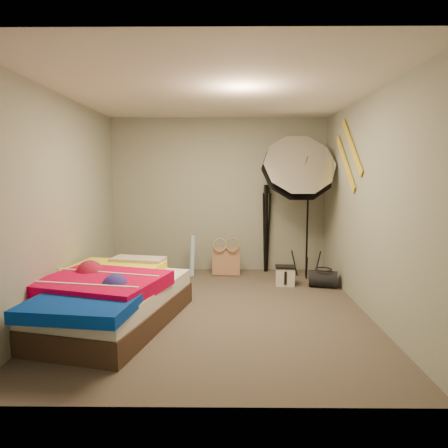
{
  "coord_description": "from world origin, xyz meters",
  "views": [
    {
      "loc": [
        0.15,
        -4.57,
        1.61
      ],
      "look_at": [
        0.1,
        0.6,
        0.95
      ],
      "focal_mm": 32.0,
      "sensor_mm": 36.0,
      "label": 1
    }
  ],
  "objects_px": {
    "camera_case": "(285,276)",
    "photo_umbrella": "(298,170)",
    "bed": "(105,298)",
    "wrapping_roll": "(192,256)",
    "tote_bag": "(226,261)",
    "camera_tripod": "(266,222)",
    "duffel_bag": "(323,279)"
  },
  "relations": [
    {
      "from": "tote_bag",
      "to": "wrapping_roll",
      "type": "distance_m",
      "value": 0.55
    },
    {
      "from": "wrapping_roll",
      "to": "camera_tripod",
      "type": "bearing_deg",
      "value": 14.42
    },
    {
      "from": "camera_case",
      "to": "duffel_bag",
      "type": "relative_size",
      "value": 0.67
    },
    {
      "from": "camera_tripod",
      "to": "tote_bag",
      "type": "bearing_deg",
      "value": -160.73
    },
    {
      "from": "wrapping_roll",
      "to": "photo_umbrella",
      "type": "height_order",
      "value": "photo_umbrella"
    },
    {
      "from": "duffel_bag",
      "to": "bed",
      "type": "distance_m",
      "value": 3.02
    },
    {
      "from": "camera_case",
      "to": "camera_tripod",
      "type": "distance_m",
      "value": 1.09
    },
    {
      "from": "tote_bag",
      "to": "duffel_bag",
      "type": "distance_m",
      "value": 1.54
    },
    {
      "from": "wrapping_roll",
      "to": "photo_umbrella",
      "type": "bearing_deg",
      "value": -5.81
    },
    {
      "from": "camera_case",
      "to": "camera_tripod",
      "type": "relative_size",
      "value": 0.18
    },
    {
      "from": "duffel_bag",
      "to": "camera_tripod",
      "type": "distance_m",
      "value": 1.36
    },
    {
      "from": "wrapping_roll",
      "to": "duffel_bag",
      "type": "bearing_deg",
      "value": -17.67
    },
    {
      "from": "bed",
      "to": "tote_bag",
      "type": "bearing_deg",
      "value": 58.45
    },
    {
      "from": "camera_tripod",
      "to": "bed",
      "type": "bearing_deg",
      "value": -129.84
    },
    {
      "from": "camera_case",
      "to": "wrapping_roll",
      "type": "bearing_deg",
      "value": 163.95
    },
    {
      "from": "wrapping_roll",
      "to": "camera_case",
      "type": "bearing_deg",
      "value": -20.6
    },
    {
      "from": "bed",
      "to": "camera_tripod",
      "type": "xyz_separation_m",
      "value": [
        1.94,
        2.33,
        0.54
      ]
    },
    {
      "from": "wrapping_roll",
      "to": "camera_tripod",
      "type": "distance_m",
      "value": 1.32
    },
    {
      "from": "photo_umbrella",
      "to": "camera_case",
      "type": "bearing_deg",
      "value": -120.69
    },
    {
      "from": "wrapping_roll",
      "to": "photo_umbrella",
      "type": "distance_m",
      "value": 2.08
    },
    {
      "from": "duffel_bag",
      "to": "photo_umbrella",
      "type": "relative_size",
      "value": 0.17
    },
    {
      "from": "photo_umbrella",
      "to": "camera_tripod",
      "type": "distance_m",
      "value": 1.04
    },
    {
      "from": "wrapping_roll",
      "to": "camera_case",
      "type": "height_order",
      "value": "wrapping_roll"
    },
    {
      "from": "camera_case",
      "to": "photo_umbrella",
      "type": "distance_m",
      "value": 1.58
    },
    {
      "from": "camera_case",
      "to": "photo_umbrella",
      "type": "height_order",
      "value": "photo_umbrella"
    },
    {
      "from": "duffel_bag",
      "to": "wrapping_roll",
      "type": "bearing_deg",
      "value": 176.71
    },
    {
      "from": "camera_case",
      "to": "duffel_bag",
      "type": "bearing_deg",
      "value": -5.0
    },
    {
      "from": "bed",
      "to": "photo_umbrella",
      "type": "bearing_deg",
      "value": 38.31
    },
    {
      "from": "tote_bag",
      "to": "photo_umbrella",
      "type": "relative_size",
      "value": 0.19
    },
    {
      "from": "tote_bag",
      "to": "bed",
      "type": "xyz_separation_m",
      "value": [
        -1.29,
        -2.1,
        0.06
      ]
    },
    {
      "from": "photo_umbrella",
      "to": "bed",
      "type": "bearing_deg",
      "value": -141.69
    },
    {
      "from": "camera_case",
      "to": "camera_tripod",
      "type": "bearing_deg",
      "value": 108.13
    }
  ]
}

